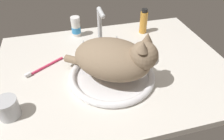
% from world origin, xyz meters
% --- Properties ---
extents(countertop, '(1.00, 0.75, 0.03)m').
position_xyz_m(countertop, '(0.00, 0.00, 0.01)').
color(countertop, silver).
rests_on(countertop, ground).
extents(sink_basin, '(0.35, 0.35, 0.03)m').
position_xyz_m(sink_basin, '(-0.03, -0.07, 0.04)').
color(sink_basin, white).
rests_on(sink_basin, countertop).
extents(faucet, '(0.19, 0.10, 0.21)m').
position_xyz_m(faucet, '(-0.03, 0.14, 0.11)').
color(faucet, silver).
rests_on(faucet, countertop).
extents(cat, '(0.36, 0.34, 0.19)m').
position_xyz_m(cat, '(-0.01, -0.09, 0.13)').
color(cat, '#8C755B').
rests_on(cat, sink_basin).
extents(amber_bottle, '(0.04, 0.04, 0.13)m').
position_xyz_m(amber_bottle, '(0.23, 0.25, 0.09)').
color(amber_bottle, gold).
rests_on(amber_bottle, countertop).
extents(pill_bottle, '(0.05, 0.05, 0.10)m').
position_xyz_m(pill_bottle, '(-0.12, 0.31, 0.08)').
color(pill_bottle, white).
rests_on(pill_bottle, countertop).
extents(metal_jar, '(0.07, 0.07, 0.07)m').
position_xyz_m(metal_jar, '(-0.40, -0.17, 0.07)').
color(metal_jar, '#B2B5BA').
rests_on(metal_jar, countertop).
extents(toothbrush, '(0.16, 0.11, 0.02)m').
position_xyz_m(toothbrush, '(-0.29, 0.06, 0.04)').
color(toothbrush, '#D83359').
rests_on(toothbrush, countertop).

